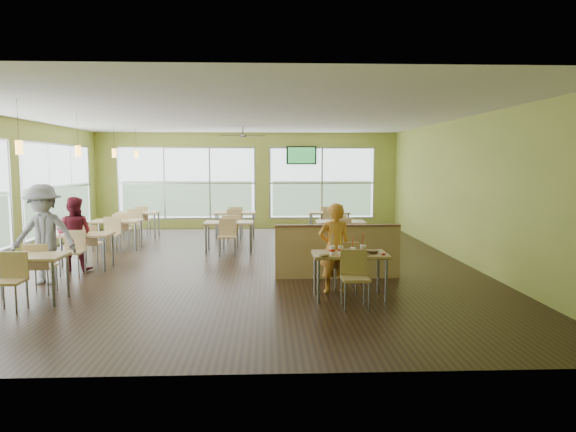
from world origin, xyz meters
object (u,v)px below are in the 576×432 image
(main_table, at_px, (350,260))
(half_wall_divider, at_px, (338,251))
(food_basket, at_px, (372,252))
(man_plaid, at_px, (334,248))

(main_table, height_order, half_wall_divider, half_wall_divider)
(half_wall_divider, height_order, food_basket, half_wall_divider)
(man_plaid, height_order, food_basket, man_plaid)
(half_wall_divider, bearing_deg, man_plaid, -100.71)
(half_wall_divider, distance_m, food_basket, 1.56)
(main_table, xyz_separation_m, food_basket, (0.35, -0.05, 0.15))
(half_wall_divider, relative_size, food_basket, 11.04)
(main_table, relative_size, food_basket, 6.99)
(man_plaid, distance_m, food_basket, 0.70)
(main_table, xyz_separation_m, man_plaid, (-0.20, 0.38, 0.14))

